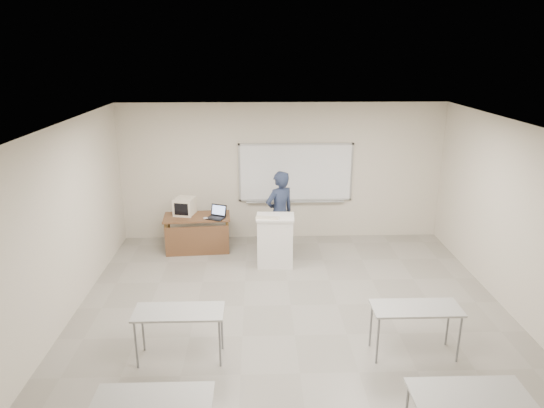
{
  "coord_description": "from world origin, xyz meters",
  "views": [
    {
      "loc": [
        -0.53,
        -6.24,
        4.06
      ],
      "look_at": [
        -0.27,
        2.2,
        1.35
      ],
      "focal_mm": 32.0,
      "sensor_mm": 36.0,
      "label": 1
    }
  ],
  "objects_px": {
    "mouse": "(205,218)",
    "laptop": "(216,215)",
    "instructor_desk": "(197,228)",
    "presenter": "(280,213)",
    "crt_monitor": "(185,206)",
    "podium": "(275,240)",
    "whiteboard": "(296,173)",
    "keyboard": "(268,218)"
  },
  "relations": [
    {
      "from": "laptop",
      "to": "keyboard",
      "type": "bearing_deg",
      "value": -13.48
    },
    {
      "from": "crt_monitor",
      "to": "keyboard",
      "type": "bearing_deg",
      "value": -18.76
    },
    {
      "from": "crt_monitor",
      "to": "laptop",
      "type": "xyz_separation_m",
      "value": [
        0.65,
        -0.25,
        -0.12
      ]
    },
    {
      "from": "whiteboard",
      "to": "instructor_desk",
      "type": "bearing_deg",
      "value": -159.66
    },
    {
      "from": "podium",
      "to": "laptop",
      "type": "distance_m",
      "value": 1.41
    },
    {
      "from": "whiteboard",
      "to": "instructor_desk",
      "type": "xyz_separation_m",
      "value": [
        -2.1,
        -0.78,
        -0.95
      ]
    },
    {
      "from": "whiteboard",
      "to": "podium",
      "type": "distance_m",
      "value": 1.83
    },
    {
      "from": "whiteboard",
      "to": "laptop",
      "type": "xyz_separation_m",
      "value": [
        -1.7,
        -0.79,
        -0.67
      ]
    },
    {
      "from": "podium",
      "to": "presenter",
      "type": "bearing_deg",
      "value": 80.97
    },
    {
      "from": "instructor_desk",
      "to": "crt_monitor",
      "type": "distance_m",
      "value": 0.52
    },
    {
      "from": "laptop",
      "to": "mouse",
      "type": "distance_m",
      "value": 0.22
    },
    {
      "from": "crt_monitor",
      "to": "mouse",
      "type": "bearing_deg",
      "value": -23.04
    },
    {
      "from": "podium",
      "to": "crt_monitor",
      "type": "distance_m",
      "value": 2.11
    },
    {
      "from": "instructor_desk",
      "to": "keyboard",
      "type": "distance_m",
      "value": 1.73
    },
    {
      "from": "mouse",
      "to": "presenter",
      "type": "distance_m",
      "value": 1.52
    },
    {
      "from": "podium",
      "to": "presenter",
      "type": "height_order",
      "value": "presenter"
    },
    {
      "from": "laptop",
      "to": "presenter",
      "type": "xyz_separation_m",
      "value": [
        1.31,
        -0.14,
        0.07
      ]
    },
    {
      "from": "crt_monitor",
      "to": "laptop",
      "type": "height_order",
      "value": "crt_monitor"
    },
    {
      "from": "mouse",
      "to": "presenter",
      "type": "xyz_separation_m",
      "value": [
        1.51,
        -0.07,
        0.11
      ]
    },
    {
      "from": "crt_monitor",
      "to": "podium",
      "type": "bearing_deg",
      "value": -13.75
    },
    {
      "from": "mouse",
      "to": "podium",
      "type": "bearing_deg",
      "value": -28.56
    },
    {
      "from": "crt_monitor",
      "to": "laptop",
      "type": "distance_m",
      "value": 0.71
    },
    {
      "from": "crt_monitor",
      "to": "laptop",
      "type": "relative_size",
      "value": 1.27
    },
    {
      "from": "keyboard",
      "to": "instructor_desk",
      "type": "bearing_deg",
      "value": 159.88
    },
    {
      "from": "whiteboard",
      "to": "podium",
      "type": "xyz_separation_m",
      "value": [
        -0.5,
        -1.47,
        -0.97
      ]
    },
    {
      "from": "laptop",
      "to": "presenter",
      "type": "bearing_deg",
      "value": 17.54
    },
    {
      "from": "instructor_desk",
      "to": "presenter",
      "type": "height_order",
      "value": "presenter"
    },
    {
      "from": "whiteboard",
      "to": "laptop",
      "type": "bearing_deg",
      "value": -155.04
    },
    {
      "from": "crt_monitor",
      "to": "presenter",
      "type": "height_order",
      "value": "presenter"
    },
    {
      "from": "mouse",
      "to": "whiteboard",
      "type": "bearing_deg",
      "value": 19.19
    },
    {
      "from": "laptop",
      "to": "mouse",
      "type": "xyz_separation_m",
      "value": [
        -0.2,
        -0.08,
        -0.04
      ]
    },
    {
      "from": "mouse",
      "to": "keyboard",
      "type": "distance_m",
      "value": 1.46
    },
    {
      "from": "laptop",
      "to": "podium",
      "type": "bearing_deg",
      "value": -5.71
    },
    {
      "from": "keyboard",
      "to": "mouse",
      "type": "bearing_deg",
      "value": 159.11
    },
    {
      "from": "instructor_desk",
      "to": "laptop",
      "type": "bearing_deg",
      "value": -6.19
    },
    {
      "from": "whiteboard",
      "to": "crt_monitor",
      "type": "relative_size",
      "value": 5.69
    },
    {
      "from": "whiteboard",
      "to": "podium",
      "type": "height_order",
      "value": "whiteboard"
    },
    {
      "from": "mouse",
      "to": "laptop",
      "type": "bearing_deg",
      "value": 15.63
    },
    {
      "from": "whiteboard",
      "to": "mouse",
      "type": "relative_size",
      "value": 23.86
    },
    {
      "from": "mouse",
      "to": "presenter",
      "type": "bearing_deg",
      "value": -7.83
    },
    {
      "from": "podium",
      "to": "laptop",
      "type": "bearing_deg",
      "value": 153.22
    },
    {
      "from": "whiteboard",
      "to": "instructor_desk",
      "type": "distance_m",
      "value": 2.43
    }
  ]
}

